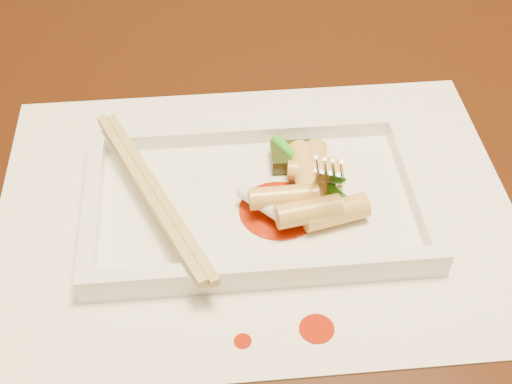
{
  "coord_description": "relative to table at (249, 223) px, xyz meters",
  "views": [
    {
      "loc": [
        -0.04,
        -0.46,
        1.15
      ],
      "look_at": [
        -0.0,
        -0.08,
        0.77
      ],
      "focal_mm": 50.0,
      "sensor_mm": 36.0,
      "label": 1
    }
  ],
  "objects": [
    {
      "name": "table",
      "position": [
        0.0,
        0.0,
        0.0
      ],
      "size": [
        1.4,
        0.9,
        0.75
      ],
      "color": "black",
      "rests_on": "ground"
    },
    {
      "name": "placemat",
      "position": [
        -0.0,
        -0.08,
        0.1
      ],
      "size": [
        0.4,
        0.3,
        0.0
      ],
      "primitive_type": "cube",
      "color": "white",
      "rests_on": "table"
    },
    {
      "name": "sauce_splatter_a",
      "position": [
        0.03,
        -0.19,
        0.1
      ],
      "size": [
        0.02,
        0.02,
        0.0
      ],
      "primitive_type": "cylinder",
      "color": "#A21D04",
      "rests_on": "placemat"
    },
    {
      "name": "sauce_splatter_b",
      "position": [
        -0.02,
        -0.2,
        0.1
      ],
      "size": [
        0.01,
        0.01,
        0.0
      ],
      "primitive_type": "cylinder",
      "color": "#A21D04",
      "rests_on": "placemat"
    },
    {
      "name": "plate_base",
      "position": [
        -0.0,
        -0.08,
        0.11
      ],
      "size": [
        0.26,
        0.16,
        0.01
      ],
      "primitive_type": "cube",
      "color": "white",
      "rests_on": "placemat"
    },
    {
      "name": "plate_rim_far",
      "position": [
        -0.0,
        -0.01,
        0.12
      ],
      "size": [
        0.26,
        0.01,
        0.01
      ],
      "primitive_type": "cube",
      "color": "white",
      "rests_on": "plate_base"
    },
    {
      "name": "plate_rim_near",
      "position": [
        -0.0,
        -0.15,
        0.12
      ],
      "size": [
        0.26,
        0.01,
        0.01
      ],
      "primitive_type": "cube",
      "color": "white",
      "rests_on": "plate_base"
    },
    {
      "name": "plate_rim_left",
      "position": [
        -0.12,
        -0.08,
        0.12
      ],
      "size": [
        0.01,
        0.14,
        0.01
      ],
      "primitive_type": "cube",
      "color": "white",
      "rests_on": "plate_base"
    },
    {
      "name": "plate_rim_right",
      "position": [
        0.12,
        -0.08,
        0.12
      ],
      "size": [
        0.01,
        0.14,
        0.01
      ],
      "primitive_type": "cube",
      "color": "white",
      "rests_on": "plate_base"
    },
    {
      "name": "veg_piece",
      "position": [
        0.03,
        -0.04,
        0.12
      ],
      "size": [
        0.04,
        0.03,
        0.01
      ],
      "primitive_type": "cube",
      "rotation": [
        0.0,
        0.0,
        -0.03
      ],
      "color": "black",
      "rests_on": "plate_base"
    },
    {
      "name": "scallion_white",
      "position": [
        0.0,
        -0.09,
        0.12
      ],
      "size": [
        0.03,
        0.04,
        0.01
      ],
      "primitive_type": "cylinder",
      "rotation": [
        1.57,
        0.0,
        0.74
      ],
      "color": "#EAEACC",
      "rests_on": "plate_base"
    },
    {
      "name": "scallion_green",
      "position": [
        0.04,
        -0.06,
        0.12
      ],
      "size": [
        0.05,
        0.08,
        0.01
      ],
      "primitive_type": "cylinder",
      "rotation": [
        1.57,
        0.0,
        0.52
      ],
      "color": "#299518",
      "rests_on": "plate_base"
    },
    {
      "name": "chopstick_a",
      "position": [
        -0.08,
        -0.08,
        0.13
      ],
      "size": [
        0.08,
        0.18,
        0.01
      ],
      "primitive_type": "cube",
      "rotation": [
        0.0,
        0.0,
        0.41
      ],
      "color": "tan",
      "rests_on": "plate_rim_near"
    },
    {
      "name": "chopstick_b",
      "position": [
        -0.07,
        -0.08,
        0.13
      ],
      "size": [
        0.08,
        0.18,
        0.01
      ],
      "primitive_type": "cube",
      "rotation": [
        0.0,
        0.0,
        0.41
      ],
      "color": "tan",
      "rests_on": "plate_rim_near"
    },
    {
      "name": "fork",
      "position": [
        0.07,
        -0.06,
        0.18
      ],
      "size": [
        0.09,
        0.1,
        0.14
      ],
      "primitive_type": null,
      "color": "silver",
      "rests_on": "plate_base"
    },
    {
      "name": "sauce_blob_0",
      "position": [
        0.02,
        -0.09,
        0.11
      ],
      "size": [
        0.06,
        0.06,
        0.0
      ],
      "primitive_type": "cylinder",
      "color": "#A21D04",
      "rests_on": "plate_base"
    },
    {
      "name": "rice_cake_0",
      "position": [
        0.05,
        -0.05,
        0.12
      ],
      "size": [
        0.03,
        0.04,
        0.02
      ],
      "primitive_type": "cylinder",
      "rotation": [
        1.57,
        0.0,
        2.94
      ],
      "color": "#E1C469",
      "rests_on": "plate_base"
    },
    {
      "name": "rice_cake_1",
      "position": [
        0.05,
        -0.08,
        0.12
      ],
      "size": [
        0.04,
        0.05,
        0.02
      ],
      "primitive_type": "cylinder",
      "rotation": [
        1.57,
        0.0,
        2.53
      ],
      "color": "#E1C469",
      "rests_on": "plate_base"
    },
    {
      "name": "rice_cake_2",
      "position": [
        0.03,
        -0.11,
        0.13
      ],
      "size": [
        0.05,
        0.03,
        0.02
      ],
      "primitive_type": "cylinder",
      "rotation": [
        1.57,
        0.0,
        1.74
      ],
      "color": "#E1C469",
      "rests_on": "plate_base"
    },
    {
      "name": "rice_cake_3",
      "position": [
        0.04,
        -0.08,
        0.12
      ],
      "size": [
        0.05,
        0.04,
        0.02
      ],
      "primitive_type": "cylinder",
      "rotation": [
        1.57,
        0.0,
        2.22
      ],
      "color": "#E1C469",
      "rests_on": "plate_base"
    },
    {
      "name": "rice_cake_4",
      "position": [
        0.04,
        -0.06,
        0.12
      ],
      "size": [
        0.02,
        0.05,
        0.02
      ],
      "primitive_type": "cylinder",
      "rotation": [
        1.57,
        0.0,
        0.02
      ],
      "color": "#E1C469",
      "rests_on": "plate_base"
    },
    {
      "name": "rice_cake_5",
      "position": [
        0.02,
        -0.09,
        0.13
      ],
      "size": [
        0.05,
        0.02,
        0.02
      ],
      "primitive_type": "cylinder",
      "rotation": [
        1.57,
        0.0,
        1.59
      ],
      "color": "#E1C469",
      "rests_on": "plate_base"
    },
    {
      "name": "rice_cake_6",
      "position": [
        0.05,
        -0.06,
        0.12
      ],
      "size": [
        0.05,
        0.02,
        0.02
      ],
      "primitive_type": "cylinder",
      "rotation": [
        1.57,
        0.0,
        1.38
      ],
      "color": "#E1C469",
      "rests_on": "plate_base"
    },
    {
      "name": "rice_cake_7",
      "position": [
        0.06,
        -0.11,
        0.12
      ],
      "size": [
        0.05,
        0.03,
        0.02
      ],
      "primitive_type": "cylinder",
      "rotation": [
        1.57,
        0.0,
        1.8
      ],
      "color": "#E1C469",
      "rests_on": "plate_base"
    }
  ]
}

